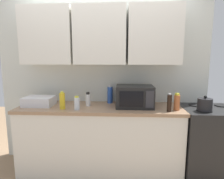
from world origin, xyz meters
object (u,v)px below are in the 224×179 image
bottle_blue_cleaner (110,95)px  bottle_spice_jar (177,102)px  stove_range (210,142)px  bottle_yellow_mustard (62,101)px  microwave (135,96)px  dish_rack (39,101)px  bottle_clear_tall (77,103)px  bottle_white_jar (88,100)px  kettle (205,104)px  bottle_soy_dark (169,103)px

bottle_blue_cleaner → bottle_spice_jar: (0.84, -0.33, -0.02)m
stove_range → bottle_yellow_mustard: bearing=-175.7°
stove_range → microwave: microwave is taller
dish_rack → bottle_clear_tall: (0.56, -0.19, 0.02)m
bottle_white_jar → bottle_clear_tall: (-0.10, -0.20, -0.00)m
bottle_white_jar → bottle_clear_tall: bearing=-116.3°
kettle → microwave: microwave is taller
kettle → bottle_spice_jar: 0.32m
bottle_blue_cleaner → bottle_clear_tall: bearing=-134.5°
stove_range → dish_rack: bearing=179.5°
bottle_clear_tall → microwave: bearing=15.0°
bottle_yellow_mustard → bottle_clear_tall: 0.19m
stove_range → dish_rack: 2.34m
bottle_soy_dark → bottle_spice_jar: size_ratio=1.05×
kettle → bottle_clear_tall: kettle is taller
bottle_soy_dark → bottle_blue_cleaner: bearing=150.8°
kettle → bottle_clear_tall: bearing=-179.0°
bottle_white_jar → bottle_spice_jar: size_ratio=0.88×
stove_range → microwave: size_ratio=1.90×
stove_range → bottle_spice_jar: bottle_spice_jar is taller
bottle_soy_dark → bottle_yellow_mustard: 1.31m
dish_rack → bottle_yellow_mustard: bearing=-23.8°
stove_range → bottle_soy_dark: bearing=-162.7°
bottle_yellow_mustard → bottle_white_jar: bearing=31.6°
microwave → bottle_spice_jar: bearing=-15.0°
kettle → bottle_white_jar: (-1.45, 0.18, 0.00)m
bottle_clear_tall → bottle_spice_jar: size_ratio=0.81×
bottle_soy_dark → bottle_clear_tall: bearing=179.0°
stove_range → kettle: (-0.17, -0.14, 0.53)m
bottle_white_jar → bottle_blue_cleaner: size_ratio=0.72×
bottle_yellow_mustard → stove_range: bearing=4.3°
bottle_soy_dark → bottle_blue_cleaner: 0.84m
bottle_soy_dark → bottle_clear_tall: (-1.12, 0.02, -0.02)m
stove_range → bottle_white_jar: bearing=178.7°
dish_rack → bottle_white_jar: (0.66, 0.02, 0.03)m
kettle → bottle_blue_cleaner: bearing=162.7°
bottle_spice_jar → dish_rack: bearing=175.8°
stove_range → bottle_blue_cleaner: bearing=170.5°
bottle_spice_jar → bottle_clear_tall: bearing=-177.4°
microwave → bottle_spice_jar: microwave is taller
bottle_clear_tall → stove_range: bearing=5.5°
bottle_white_jar → bottle_clear_tall: bottle_white_jar is taller
kettle → dish_rack: 2.12m
bottle_yellow_mustard → bottle_clear_tall: size_ratio=1.29×
kettle → dish_rack: (-2.11, 0.16, -0.02)m
stove_range → bottle_blue_cleaner: (-1.34, 0.22, 0.57)m
stove_range → microwave: (-1.00, 0.02, 0.59)m
microwave → dish_rack: 1.28m
bottle_yellow_mustard → kettle: bearing=0.1°
microwave → bottle_spice_jar: 0.53m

